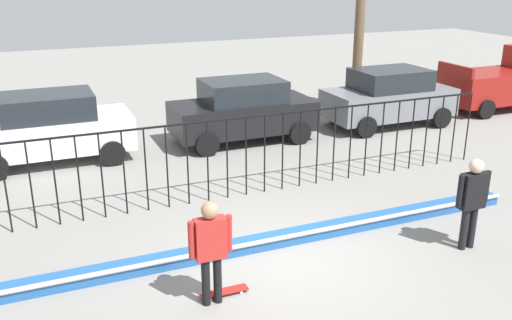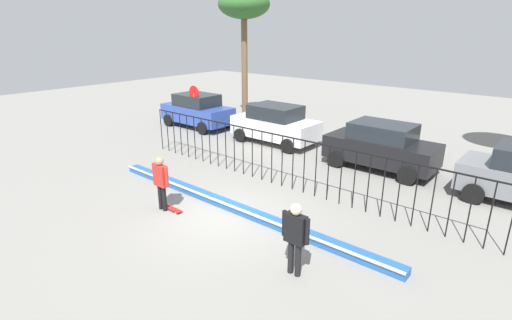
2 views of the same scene
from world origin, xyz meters
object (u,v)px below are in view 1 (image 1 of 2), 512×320
skateboard (224,292)px  parked_car_gray (389,97)px  parked_car_black (243,110)px  parked_car_white (50,127)px  camera_operator (472,196)px  skateboarder (211,244)px  pickup_truck (507,81)px

skateboard → parked_car_gray: parked_car_gray is taller
skateboard → parked_car_black: 8.59m
skateboard → parked_car_white: bearing=83.6°
camera_operator → parked_car_black: 8.21m
skateboard → parked_car_black: bearing=45.5°
skateboarder → camera_operator: (5.09, -0.11, 0.03)m
skateboarder → parked_car_gray: parked_car_gray is taller
skateboarder → pickup_truck: 16.44m
parked_car_white → pickup_truck: 16.17m
camera_operator → parked_car_black: parked_car_black is taller
camera_operator → parked_car_white: (-6.95, 8.32, -0.11)m
skateboard → parked_car_gray: (8.54, 7.62, 0.91)m
parked_car_white → pickup_truck: bearing=1.4°
parked_car_gray → pickup_truck: size_ratio=0.91×
skateboarder → parked_car_white: parked_car_white is taller
camera_operator → pickup_truck: size_ratio=0.38×
camera_operator → pickup_truck: (9.22, 8.19, -0.05)m
parked_car_black → pickup_truck: pickup_truck is taller
camera_operator → parked_car_black: bearing=-67.4°
skateboarder → parked_car_gray: bearing=54.3°
skateboarder → camera_operator: size_ratio=0.98×
skateboard → parked_car_gray: size_ratio=0.19×
skateboarder → parked_car_black: (3.66, 7.98, -0.08)m
parked_car_white → parked_car_gray: 10.67m
skateboard → parked_car_black: parked_car_black is taller
parked_car_black → pickup_truck: size_ratio=0.91×
skateboarder → skateboard: (0.26, 0.14, -1.00)m
skateboarder → skateboard: bearing=41.9°
camera_operator → parked_car_white: bearing=-37.6°
skateboarder → camera_operator: camera_operator is taller
skateboarder → pickup_truck: bearing=42.3°
camera_operator → parked_car_white: parked_car_white is taller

